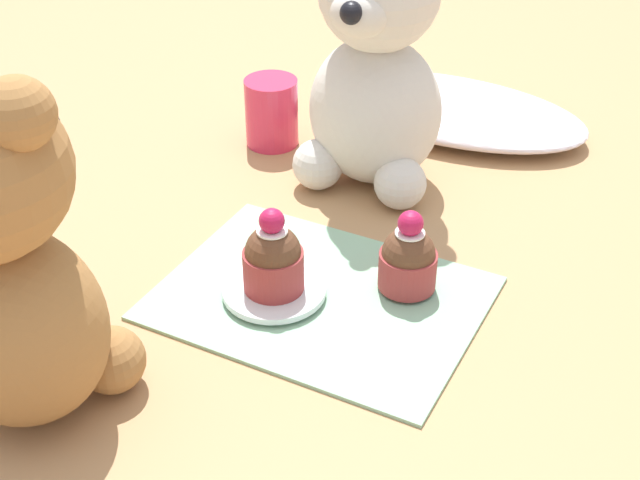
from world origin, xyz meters
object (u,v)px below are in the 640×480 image
object	(u,v)px
cupcake_near_cream_bear	(408,259)
juice_glass	(272,112)
teddy_bear_cream	(375,67)
saucer_plate	(274,290)
teddy_bear_tan	(4,263)
cupcake_near_tan_bear	(273,259)

from	to	relation	value
cupcake_near_cream_bear	juice_glass	xyz separation A→B (m)	(-0.22, 0.17, 0.00)
cupcake_near_cream_bear	juice_glass	world-z (taller)	cupcake_near_cream_bear
teddy_bear_cream	saucer_plate	size ratio (longest dim) A/B	3.01
teddy_bear_tan	juice_glass	bearing A→B (deg)	-88.40
teddy_bear_cream	cupcake_near_cream_bear	distance (m)	0.20
saucer_plate	juice_glass	size ratio (longest dim) A/B	1.18
teddy_bear_tan	cupcake_near_cream_bear	size ratio (longest dim) A/B	3.60
teddy_bear_cream	cupcake_near_cream_bear	size ratio (longest dim) A/B	3.58
cupcake_near_cream_bear	juice_glass	size ratio (longest dim) A/B	0.99
cupcake_near_tan_bear	teddy_bear_tan	bearing A→B (deg)	-116.17
saucer_plate	cupcake_near_tan_bear	world-z (taller)	cupcake_near_tan_bear
teddy_bear_tan	saucer_plate	size ratio (longest dim) A/B	3.02
teddy_bear_tan	saucer_plate	xyz separation A→B (m)	(0.08, 0.17, -0.11)
juice_glass	cupcake_near_cream_bear	bearing A→B (deg)	-37.60
teddy_bear_cream	teddy_bear_tan	world-z (taller)	same
cupcake_near_tan_bear	juice_glass	world-z (taller)	cupcake_near_tan_bear
teddy_bear_tan	juice_glass	xyz separation A→B (m)	(-0.05, 0.40, -0.08)
teddy_bear_cream	teddy_bear_tan	size ratio (longest dim) A/B	1.00
cupcake_near_cream_bear	saucer_plate	distance (m)	0.11
cupcake_near_cream_bear	juice_glass	bearing A→B (deg)	142.40
teddy_bear_cream	teddy_bear_tan	distance (m)	0.38
teddy_bear_tan	cupcake_near_tan_bear	size ratio (longest dim) A/B	3.45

